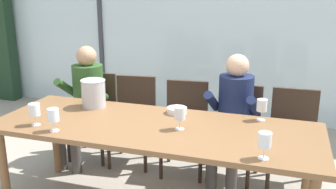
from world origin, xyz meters
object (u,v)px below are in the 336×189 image
at_px(chair_left_of_center, 134,113).
at_px(wine_glass_by_left_taster, 53,116).
at_px(chair_center, 186,119).
at_px(wine_glass_spare_empty, 34,110).
at_px(person_navy_polo, 233,111).
at_px(tasting_bowl, 177,110).
at_px(wine_glass_by_right_taster, 180,114).
at_px(wine_glass_center_pour, 265,141).
at_px(ice_bucket_primary, 94,93).
at_px(chair_near_window_right, 293,130).
at_px(chair_near_curtain, 95,108).
at_px(dining_table, 154,133).
at_px(chair_right_of_center, 237,124).
at_px(person_olive_shirt, 84,96).
at_px(wine_glass_near_bucket, 262,106).

xyz_separation_m(chair_left_of_center, wine_glass_by_left_taster, (-0.12, -1.22, 0.36)).
distance_m(chair_center, wine_glass_spare_empty, 1.48).
bearing_deg(wine_glass_by_left_taster, person_navy_polo, 42.66).
bearing_deg(chair_center, tasting_bowl, -89.42).
bearing_deg(chair_left_of_center, wine_glass_by_left_taster, -102.26).
relative_size(chair_left_of_center, wine_glass_by_right_taster, 5.14).
xyz_separation_m(chair_left_of_center, wine_glass_center_pour, (1.40, -1.21, 0.36)).
distance_m(tasting_bowl, wine_glass_center_pour, 1.02).
bearing_deg(person_navy_polo, ice_bucket_primary, -152.84).
relative_size(person_navy_polo, wine_glass_spare_empty, 6.98).
height_order(chair_left_of_center, chair_near_window_right, same).
bearing_deg(chair_near_curtain, dining_table, -45.25).
bearing_deg(chair_left_of_center, chair_near_window_right, -7.30).
distance_m(dining_table, ice_bucket_primary, 0.75).
height_order(person_navy_polo, tasting_bowl, person_navy_polo).
relative_size(ice_bucket_primary, wine_glass_by_right_taster, 1.42).
bearing_deg(chair_near_window_right, wine_glass_by_right_taster, -134.96).
relative_size(chair_center, ice_bucket_primary, 3.62).
bearing_deg(ice_bucket_primary, chair_left_of_center, 78.62).
relative_size(chair_near_window_right, wine_glass_by_right_taster, 5.14).
relative_size(chair_right_of_center, person_navy_polo, 0.74).
bearing_deg(chair_near_window_right, chair_near_curtain, 177.74).
relative_size(chair_center, wine_glass_by_right_taster, 5.14).
distance_m(chair_near_curtain, tasting_bowl, 1.26).
distance_m(chair_near_window_right, wine_glass_by_left_taster, 2.12).
xyz_separation_m(dining_table, person_navy_polo, (0.51, 0.73, 0.00)).
bearing_deg(wine_glass_spare_empty, ice_bucket_primary, 69.60).
relative_size(chair_center, tasting_bowl, 5.25).
relative_size(ice_bucket_primary, wine_glass_by_left_taster, 1.42).
height_order(person_olive_shirt, wine_glass_by_left_taster, person_olive_shirt).
height_order(chair_center, person_navy_polo, person_navy_polo).
relative_size(ice_bucket_primary, wine_glass_spare_empty, 1.42).
bearing_deg(tasting_bowl, chair_right_of_center, 50.67).
bearing_deg(wine_glass_spare_empty, chair_near_window_right, 30.75).
xyz_separation_m(chair_near_curtain, wine_glass_near_bucket, (1.79, -0.51, 0.36)).
bearing_deg(person_olive_shirt, chair_near_window_right, 8.80).
xyz_separation_m(ice_bucket_primary, wine_glass_near_bucket, (1.45, 0.10, -0.01)).
bearing_deg(wine_glass_by_right_taster, chair_center, 102.37).
distance_m(wine_glass_by_left_taster, wine_glass_center_pour, 1.51).
bearing_deg(chair_near_window_right, person_navy_polo, -168.38).
bearing_deg(wine_glass_near_bucket, chair_near_curtain, 163.96).
relative_size(chair_right_of_center, ice_bucket_primary, 3.62).
distance_m(person_navy_polo, ice_bucket_primary, 1.28).
bearing_deg(wine_glass_center_pour, chair_center, 124.95).
distance_m(wine_glass_center_pour, wine_glass_spare_empty, 1.73).
bearing_deg(chair_center, wine_glass_by_right_taster, -84.12).
xyz_separation_m(chair_center, tasting_bowl, (0.06, -0.52, 0.27)).
relative_size(chair_center, person_navy_polo, 0.74).
height_order(person_olive_shirt, ice_bucket_primary, person_olive_shirt).
distance_m(tasting_bowl, wine_glass_spare_empty, 1.14).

